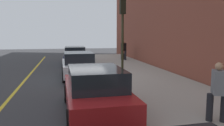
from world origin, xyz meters
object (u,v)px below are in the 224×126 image
Objects in this scene: pedestrian_black_coat at (124,50)px; parked_car_red at (95,91)px; parked_car_white at (78,65)px; parked_car_navy at (75,55)px; pedestrian_grey_coat at (218,90)px; traffic_light_pole at (123,27)px; rolling_suitcase at (124,56)px.

parked_car_red is at bearing 161.70° from pedestrian_black_coat.
parked_car_white and parked_car_navy have the same top height.
parked_car_navy is 2.62× the size of pedestrian_black_coat.
parked_car_navy is (12.42, 0.09, 0.00)m from parked_car_red.
pedestrian_grey_coat is 0.92× the size of pedestrian_black_coat.
parked_car_navy is at bearing 103.59° from pedestrian_black_coat.
parked_car_red is 4.63m from traffic_light_pole.
parked_car_white is 0.91× the size of parked_car_navy.
pedestrian_black_coat reaches higher than parked_car_navy.
rolling_suitcase is (1.56, -4.68, -0.34)m from parked_car_navy.
traffic_light_pole is at bearing 13.73° from pedestrian_grey_coat.
pedestrian_grey_coat is 15.30m from pedestrian_black_coat.
rolling_suitcase is (15.71, -1.44, -0.61)m from pedestrian_grey_coat.
traffic_light_pole is 10.97m from rolling_suitcase.
pedestrian_black_coat is at bearing -32.67° from parked_car_white.
parked_car_navy is 2.86× the size of pedestrian_grey_coat.
parked_car_red is 2.52× the size of pedestrian_black_coat.
pedestrian_grey_coat is at bearing 174.76° from rolling_suitcase.
parked_car_white reaches higher than rolling_suitcase.
parked_car_navy is at bearing 12.89° from pedestrian_grey_coat.
traffic_light_pole is (-9.86, 2.64, 1.80)m from pedestrian_black_coat.
parked_car_navy is 4.71m from pedestrian_black_coat.
pedestrian_black_coat is 0.84m from rolling_suitcase.
parked_car_white is 3.94m from traffic_light_pole.
pedestrian_black_coat is 0.44× the size of traffic_light_pole.
traffic_light_pole is (-8.76, -1.92, 2.15)m from parked_car_navy.
traffic_light_pole is at bearing -142.97° from parked_car_white.
rolling_suitcase is at bearing -31.70° from parked_car_white.
parked_car_white is at bearing 1.45° from parked_car_red.
parked_car_white is 6.12m from parked_car_navy.
parked_car_navy is 14.51m from pedestrian_grey_coat.
pedestrian_black_coat reaches higher than parked_car_white.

